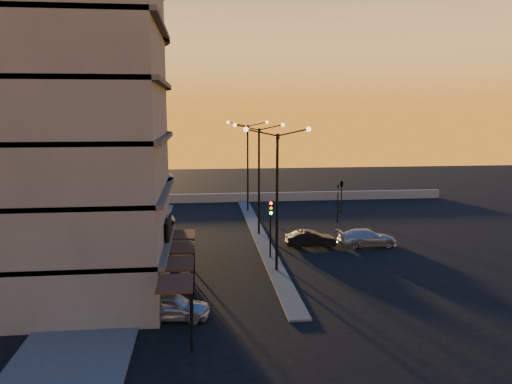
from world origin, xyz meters
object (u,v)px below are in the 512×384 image
at_px(car_wagon, 367,238).
at_px(traffic_light_main, 271,220).
at_px(car_hatchback, 171,306).
at_px(car_sedan, 311,239).
at_px(streetlamp_mid, 259,170).

bearing_deg(car_wagon, traffic_light_main, 106.62).
relative_size(car_hatchback, car_wagon, 0.85).
distance_m(traffic_light_main, car_sedan, 5.09).
height_order(traffic_light_main, car_wagon, traffic_light_main).
relative_size(streetlamp_mid, car_sedan, 2.45).
xyz_separation_m(streetlamp_mid, car_wagon, (8.00, -4.52, -4.92)).
xyz_separation_m(traffic_light_main, car_sedan, (3.56, 2.86, -2.25)).
height_order(traffic_light_main, car_sedan, traffic_light_main).
distance_m(car_sedan, car_wagon, 4.44).
distance_m(car_hatchback, car_wagon, 19.03).
bearing_deg(streetlamp_mid, traffic_light_main, -90.00).
relative_size(streetlamp_mid, car_hatchback, 2.40).
height_order(streetlamp_mid, car_hatchback, streetlamp_mid).
relative_size(streetlamp_mid, car_wagon, 2.05).
xyz_separation_m(traffic_light_main, car_hatchback, (-6.50, -9.72, -2.21)).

